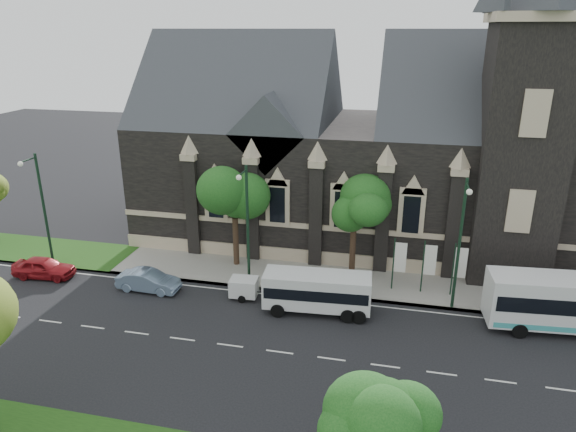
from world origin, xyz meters
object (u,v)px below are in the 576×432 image
(street_lamp_far, at_px, (41,205))
(sedan, at_px, (148,281))
(tree_walk_right, at_px, (358,203))
(banner_flag_center, at_px, (427,263))
(shuttle_bus, at_px, (317,290))
(banner_flag_left, at_px, (398,260))
(car_far_red, at_px, (44,267))
(street_lamp_near, at_px, (460,239))
(tree_walk_left, at_px, (238,195))
(tree_park_east, at_px, (386,415))
(street_lamp_mid, at_px, (247,221))
(banner_flag_right, at_px, (458,266))
(box_trailer, at_px, (244,287))

(street_lamp_far, xyz_separation_m, sedan, (9.19, -1.85, -4.37))
(tree_walk_right, bearing_deg, sedan, -158.69)
(tree_walk_right, height_order, banner_flag_center, tree_walk_right)
(shuttle_bus, bearing_deg, sedan, 174.77)
(banner_flag_left, bearing_deg, car_far_red, -172.14)
(street_lamp_near, relative_size, car_far_red, 1.98)
(tree_walk_left, distance_m, banner_flag_center, 14.58)
(banner_flag_left, bearing_deg, street_lamp_far, -175.85)
(tree_park_east, xyz_separation_m, banner_flag_left, (0.11, 18.32, -2.24))
(sedan, bearing_deg, tree_walk_right, -67.08)
(street_lamp_mid, distance_m, car_far_red, 16.06)
(street_lamp_near, distance_m, banner_flag_left, 4.99)
(tree_walk_left, distance_m, street_lamp_far, 14.67)
(tree_walk_left, bearing_deg, street_lamp_far, -165.74)
(street_lamp_near, relative_size, banner_flag_left, 2.25)
(banner_flag_right, relative_size, car_far_red, 0.88)
(sedan, bearing_deg, street_lamp_mid, -73.20)
(tree_walk_right, relative_size, street_lamp_mid, 0.87)
(banner_flag_right, bearing_deg, street_lamp_near, -98.56)
(shuttle_bus, bearing_deg, banner_flag_right, 20.17)
(box_trailer, bearing_deg, street_lamp_near, 1.90)
(street_lamp_far, xyz_separation_m, banner_flag_center, (28.29, 1.91, -2.73))
(street_lamp_mid, xyz_separation_m, street_lamp_far, (-16.00, 0.00, 0.00))
(banner_flag_center, bearing_deg, tree_walk_right, 161.36)
(tree_walk_right, relative_size, shuttle_bus, 1.11)
(street_lamp_near, relative_size, banner_flag_center, 2.25)
(tree_walk_right, height_order, sedan, tree_walk_right)
(banner_flag_left, distance_m, banner_flag_right, 4.00)
(tree_park_east, xyz_separation_m, banner_flag_center, (2.11, 18.32, -2.24))
(tree_park_east, relative_size, tree_walk_right, 0.81)
(shuttle_bus, xyz_separation_m, sedan, (-12.13, 0.26, -0.81))
(tree_park_east, distance_m, shuttle_bus, 15.41)
(tree_walk_right, relative_size, box_trailer, 2.85)
(tree_walk_right, distance_m, box_trailer, 10.03)
(tree_walk_right, height_order, banner_flag_right, tree_walk_right)
(tree_park_east, distance_m, box_trailer, 18.47)
(banner_flag_center, distance_m, box_trailer, 12.71)
(banner_flag_center, height_order, box_trailer, banner_flag_center)
(tree_park_east, distance_m, tree_walk_right, 20.29)
(banner_flag_left, bearing_deg, shuttle_bus, -141.00)
(tree_walk_right, xyz_separation_m, car_far_red, (-22.59, -5.26, -5.04))
(tree_walk_left, bearing_deg, street_lamp_near, -12.87)
(shuttle_bus, bearing_deg, street_lamp_far, 170.36)
(tree_walk_right, distance_m, street_lamp_near, 7.72)
(street_lamp_mid, distance_m, box_trailer, 4.52)
(tree_park_east, bearing_deg, banner_flag_center, 83.43)
(street_lamp_far, height_order, banner_flag_center, street_lamp_far)
(shuttle_bus, distance_m, sedan, 12.16)
(tree_park_east, height_order, box_trailer, tree_park_east)
(tree_walk_left, height_order, banner_flag_left, tree_walk_left)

